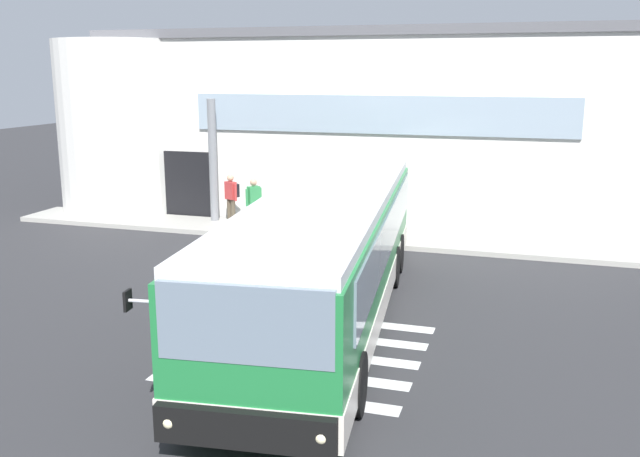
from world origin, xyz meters
TOP-DOWN VIEW (x-y plane):
  - ground_plane at (0.00, 0.00)m, footprint 80.00×90.00m
  - bay_paint_stripes at (2.00, -4.20)m, footprint 4.40×3.96m
  - terminal_building at (-0.67, 11.57)m, footprint 20.17×13.80m
  - boarding_curb at (0.00, 4.80)m, footprint 22.37×2.00m
  - entry_support_column at (-4.45, 5.40)m, footprint 0.28×0.28m
  - bus_main_foreground at (1.90, -2.43)m, footprint 3.89×12.03m
  - passenger_near_column at (-3.64, 5.03)m, footprint 0.54×0.48m
  - passenger_by_doorway at (-2.56, 4.37)m, footprint 0.40×0.50m

SIDE VIEW (x-z plane):
  - ground_plane at x=0.00m, z-range -0.02..0.00m
  - bay_paint_stripes at x=2.00m, z-range 0.00..0.01m
  - boarding_curb at x=0.00m, z-range 0.00..0.15m
  - passenger_by_doorway at x=-2.56m, z-range 0.24..1.92m
  - passenger_near_column at x=-3.64m, z-range 0.28..1.95m
  - bus_main_foreground at x=1.90m, z-range -0.01..2.69m
  - entry_support_column at x=-4.45m, z-range 0.15..4.25m
  - terminal_building at x=-0.67m, z-range -0.01..6.53m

